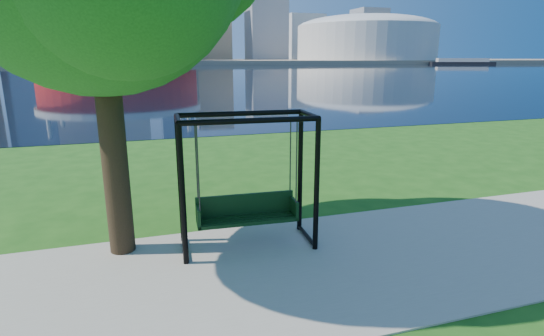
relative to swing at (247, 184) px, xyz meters
name	(u,v)px	position (x,y,z in m)	size (l,w,h in m)	color
ground	(263,259)	(0.12, -0.63, -1.19)	(900.00, 900.00, 0.00)	#1E5114
path	(272,272)	(0.12, -1.13, -1.17)	(120.00, 4.00, 0.03)	#9E937F
river	(143,72)	(0.12, 101.37, -1.18)	(900.00, 180.00, 0.02)	black
far_bank	(137,61)	(0.12, 305.37, -0.19)	(900.00, 228.00, 2.00)	#937F60
stadium	(116,36)	(-9.88, 234.37, 13.04)	(83.00, 83.00, 32.00)	maroon
arena	(366,37)	(135.12, 234.37, 14.69)	(84.00, 84.00, 26.56)	beige
skyline	(127,9)	(-4.15, 318.76, 34.70)	(392.00, 66.00, 96.50)	gray
swing	(247,184)	(0.00, 0.00, 0.00)	(2.46, 1.18, 2.46)	black
barge	(462,62)	(161.08, 180.09, 0.23)	(31.99, 20.64, 3.14)	black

